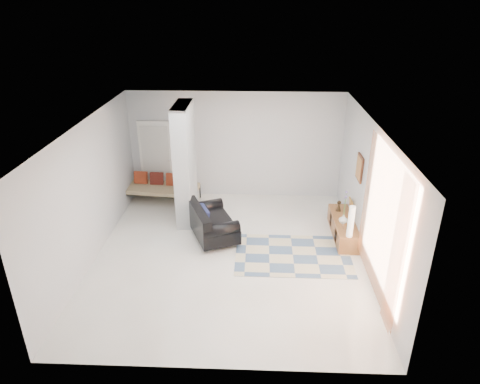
{
  "coord_description": "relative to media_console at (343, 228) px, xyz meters",
  "views": [
    {
      "loc": [
        0.54,
        -7.55,
        4.96
      ],
      "look_at": [
        0.21,
        0.6,
        1.18
      ],
      "focal_mm": 32.0,
      "sensor_mm": 36.0,
      "label": 1
    }
  ],
  "objects": [
    {
      "name": "hallway_door",
      "position": [
        -4.62,
        2.06,
        0.81
      ],
      "size": [
        0.85,
        0.06,
        2.04
      ],
      "primitive_type": "cube",
      "color": "white",
      "rests_on": "floor"
    },
    {
      "name": "wall_right",
      "position": [
        0.23,
        -0.9,
        1.19
      ],
      "size": [
        0.0,
        6.0,
        6.0
      ],
      "primitive_type": "plane",
      "rotation": [
        1.57,
        0.0,
        -1.57
      ],
      "color": "silver",
      "rests_on": "ground"
    },
    {
      "name": "wall_back",
      "position": [
        -2.52,
        2.1,
        1.19
      ],
      "size": [
        6.0,
        0.0,
        6.0
      ],
      "primitive_type": "plane",
      "rotation": [
        1.57,
        0.0,
        0.0
      ],
      "color": "silver",
      "rests_on": "ground"
    },
    {
      "name": "curtain",
      "position": [
        0.15,
        -2.05,
        1.24
      ],
      "size": [
        0.0,
        2.55,
        2.55
      ],
      "primitive_type": "plane",
      "rotation": [
        1.57,
        0.0,
        1.57
      ],
      "color": "orange",
      "rests_on": "wall_right"
    },
    {
      "name": "wall_left",
      "position": [
        -5.27,
        -0.9,
        1.19
      ],
      "size": [
        0.0,
        6.0,
        6.0
      ],
      "primitive_type": "plane",
      "rotation": [
        1.57,
        0.0,
        1.57
      ],
      "color": "silver",
      "rests_on": "ground"
    },
    {
      "name": "bronze_figurine",
      "position": [
        -0.05,
        0.45,
        0.32
      ],
      "size": [
        0.14,
        0.14,
        0.25
      ],
      "primitive_type": null,
      "rotation": [
        0.0,
        0.0,
        0.17
      ],
      "color": "black",
      "rests_on": "media_console"
    },
    {
      "name": "partition_column",
      "position": [
        -3.62,
        0.7,
        1.19
      ],
      "size": [
        0.35,
        1.2,
        2.8
      ],
      "primitive_type": "cube",
      "color": "#A9AEB0",
      "rests_on": "floor"
    },
    {
      "name": "daybed",
      "position": [
        -4.44,
        1.57,
        0.21
      ],
      "size": [
        1.95,
        0.99,
        0.77
      ],
      "rotation": [
        0.0,
        0.0,
        -0.1
      ],
      "color": "black",
      "rests_on": "floor"
    },
    {
      "name": "media_console",
      "position": [
        0.0,
        0.0,
        0.0
      ],
      "size": [
        0.45,
        1.62,
        0.8
      ],
      "color": "brown",
      "rests_on": "floor"
    },
    {
      "name": "floor",
      "position": [
        -2.52,
        -0.9,
        -0.21
      ],
      "size": [
        6.0,
        6.0,
        0.0
      ],
      "primitive_type": "plane",
      "color": "beige",
      "rests_on": "ground"
    },
    {
      "name": "wall_art",
      "position": [
        0.2,
        -0.0,
        1.44
      ],
      "size": [
        0.04,
        0.45,
        0.55
      ],
      "primitive_type": "cube",
      "color": "#3E1E11",
      "rests_on": "wall_right"
    },
    {
      "name": "cylinder_lamp",
      "position": [
        -0.02,
        -0.7,
        0.54
      ],
      "size": [
        0.13,
        0.13,
        0.69
      ],
      "primitive_type": "cylinder",
      "color": "white",
      "rests_on": "media_console"
    },
    {
      "name": "ceiling",
      "position": [
        -2.52,
        -0.9,
        2.59
      ],
      "size": [
        6.0,
        6.0,
        0.0
      ],
      "primitive_type": "plane",
      "rotation": [
        3.14,
        0.0,
        0.0
      ],
      "color": "white",
      "rests_on": "wall_back"
    },
    {
      "name": "loveseat",
      "position": [
        -2.97,
        -0.18,
        0.16
      ],
      "size": [
        1.31,
        1.63,
        0.76
      ],
      "rotation": [
        0.0,
        0.0,
        0.4
      ],
      "color": "silver",
      "rests_on": "floor"
    },
    {
      "name": "area_rug",
      "position": [
        -1.18,
        -0.86,
        -0.2
      ],
      "size": [
        2.4,
        1.61,
        0.01
      ],
      "primitive_type": "cube",
      "rotation": [
        0.0,
        0.0,
        -0.01
      ],
      "color": "beige",
      "rests_on": "floor"
    },
    {
      "name": "wall_front",
      "position": [
        -2.52,
        -3.9,
        1.19
      ],
      "size": [
        6.0,
        0.0,
        6.0
      ],
      "primitive_type": "plane",
      "rotation": [
        -1.57,
        0.0,
        0.0
      ],
      "color": "silver",
      "rests_on": "ground"
    },
    {
      "name": "vase",
      "position": [
        -0.05,
        -0.14,
        0.29
      ],
      "size": [
        0.2,
        0.2,
        0.2
      ],
      "primitive_type": "imported",
      "rotation": [
        0.0,
        0.0,
        0.06
      ],
      "color": "white",
      "rests_on": "media_console"
    }
  ]
}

